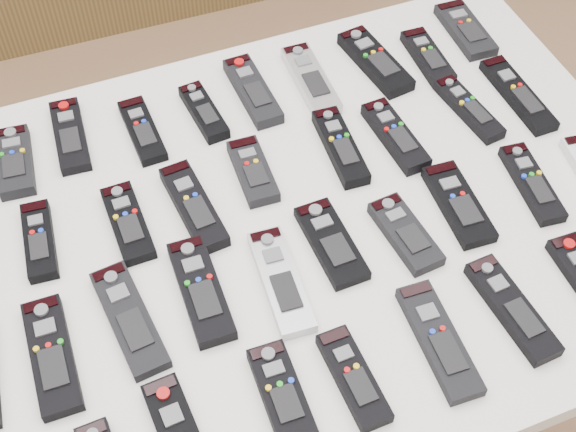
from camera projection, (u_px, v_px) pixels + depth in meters
name	position (u px, v px, depth m)	size (l,w,h in m)	color
table	(288.00, 245.00, 1.33)	(1.25, 0.88, 0.78)	white
remote_1	(15.00, 162.00, 1.35)	(0.06, 0.15, 0.02)	black
remote_2	(70.00, 136.00, 1.39)	(0.05, 0.17, 0.02)	black
remote_3	(142.00, 131.00, 1.40)	(0.05, 0.15, 0.02)	black
remote_4	(204.00, 112.00, 1.43)	(0.04, 0.14, 0.02)	black
remote_5	(253.00, 91.00, 1.46)	(0.05, 0.18, 0.02)	black
remote_6	(311.00, 80.00, 1.48)	(0.05, 0.18, 0.02)	#B7B7BC
remote_7	(375.00, 61.00, 1.51)	(0.06, 0.18, 0.02)	black
remote_8	(428.00, 57.00, 1.52)	(0.05, 0.15, 0.02)	black
remote_9	(465.00, 30.00, 1.57)	(0.06, 0.16, 0.02)	black
remote_11	(39.00, 241.00, 1.25)	(0.04, 0.15, 0.02)	black
remote_12	(128.00, 223.00, 1.28)	(0.05, 0.15, 0.02)	black
remote_13	(194.00, 206.00, 1.29)	(0.05, 0.18, 0.02)	black
remote_14	(253.00, 171.00, 1.34)	(0.05, 0.14, 0.02)	black
remote_15	(340.00, 147.00, 1.38)	(0.05, 0.17, 0.02)	black
remote_16	(395.00, 136.00, 1.39)	(0.05, 0.17, 0.02)	black
remote_17	(469.00, 109.00, 1.43)	(0.04, 0.16, 0.02)	black
remote_18	(518.00, 95.00, 1.46)	(0.05, 0.20, 0.02)	black
remote_20	(52.00, 356.00, 1.13)	(0.06, 0.19, 0.02)	black
remote_21	(130.00, 319.00, 1.17)	(0.06, 0.19, 0.02)	black
remote_22	(201.00, 290.00, 1.20)	(0.06, 0.18, 0.02)	black
remote_23	(281.00, 281.00, 1.21)	(0.05, 0.19, 0.02)	#B7B7BC
remote_24	(331.00, 243.00, 1.25)	(0.06, 0.16, 0.02)	black
remote_25	(405.00, 234.00, 1.26)	(0.05, 0.15, 0.02)	black
remote_26	(458.00, 204.00, 1.30)	(0.06, 0.17, 0.02)	black
remote_27	(532.00, 183.00, 1.33)	(0.05, 0.17, 0.02)	black
remote_32	(282.00, 394.00, 1.09)	(0.05, 0.15, 0.02)	black
remote_33	(353.00, 378.00, 1.11)	(0.05, 0.15, 0.02)	black
remote_34	(439.00, 340.00, 1.15)	(0.05, 0.19, 0.02)	black
remote_35	(512.00, 309.00, 1.18)	(0.05, 0.18, 0.02)	black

